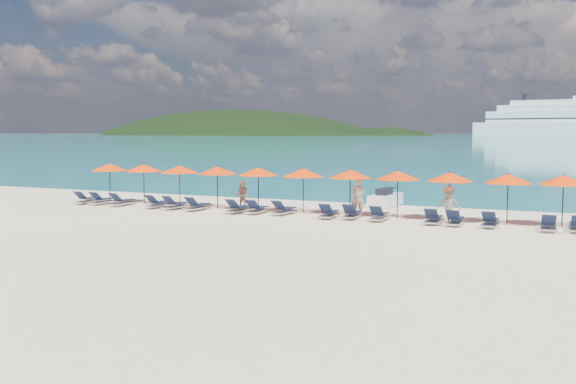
% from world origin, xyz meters
% --- Properties ---
extents(ground, '(1400.00, 1400.00, 0.00)m').
position_xyz_m(ground, '(0.00, 0.00, 0.00)').
color(ground, beige).
extents(sea, '(1600.00, 1300.00, 0.01)m').
position_xyz_m(sea, '(0.00, 660.00, 0.01)').
color(sea, '#1FA9B2').
rests_on(sea, ground).
extents(headland_main, '(374.00, 242.00, 126.50)m').
position_xyz_m(headland_main, '(-300.00, 540.00, -38.00)').
color(headland_main, black).
rests_on(headland_main, ground).
extents(headland_small, '(162.00, 126.00, 85.50)m').
position_xyz_m(headland_small, '(-150.00, 560.00, -35.00)').
color(headland_small, black).
rests_on(headland_small, ground).
extents(cruise_ship, '(145.43, 51.13, 40.02)m').
position_xyz_m(cruise_ship, '(9.24, 512.67, 10.41)').
color(cruise_ship, white).
rests_on(cruise_ship, ground).
extents(jetski, '(1.31, 2.84, 0.98)m').
position_xyz_m(jetski, '(3.05, 9.16, 0.40)').
color(jetski, silver).
rests_on(jetski, ground).
extents(beachgoer_a, '(0.74, 0.57, 1.81)m').
position_xyz_m(beachgoer_a, '(2.92, 4.73, 0.90)').
color(beachgoer_a, tan).
rests_on(beachgoer_a, ground).
extents(beachgoer_b, '(0.73, 0.44, 1.46)m').
position_xyz_m(beachgoer_b, '(-3.61, 5.22, 0.73)').
color(beachgoer_b, tan).
rests_on(beachgoer_b, ground).
extents(beachgoer_c, '(1.13, 0.72, 1.62)m').
position_xyz_m(beachgoer_c, '(7.24, 4.54, 0.81)').
color(beachgoer_c, tan).
rests_on(beachgoer_c, ground).
extents(umbrella_0, '(2.10, 2.10, 2.28)m').
position_xyz_m(umbrella_0, '(-11.97, 4.71, 2.02)').
color(umbrella_0, black).
rests_on(umbrella_0, ground).
extents(umbrella_1, '(2.10, 2.10, 2.28)m').
position_xyz_m(umbrella_1, '(-9.71, 4.88, 2.02)').
color(umbrella_1, black).
rests_on(umbrella_1, ground).
extents(umbrella_2, '(2.10, 2.10, 2.28)m').
position_xyz_m(umbrella_2, '(-7.19, 4.68, 2.02)').
color(umbrella_2, black).
rests_on(umbrella_2, ground).
extents(umbrella_3, '(2.10, 2.10, 2.28)m').
position_xyz_m(umbrella_3, '(-4.79, 4.62, 2.02)').
color(umbrella_3, black).
rests_on(umbrella_3, ground).
extents(umbrella_4, '(2.10, 2.10, 2.28)m').
position_xyz_m(umbrella_4, '(-2.40, 4.65, 2.02)').
color(umbrella_4, black).
rests_on(umbrella_4, ground).
extents(umbrella_5, '(2.10, 2.10, 2.28)m').
position_xyz_m(umbrella_5, '(0.06, 4.73, 2.02)').
color(umbrella_5, black).
rests_on(umbrella_5, ground).
extents(umbrella_6, '(2.10, 2.10, 2.28)m').
position_xyz_m(umbrella_6, '(2.49, 4.79, 2.02)').
color(umbrella_6, black).
rests_on(umbrella_6, ground).
extents(umbrella_7, '(2.10, 2.10, 2.28)m').
position_xyz_m(umbrella_7, '(4.82, 4.79, 2.02)').
color(umbrella_7, black).
rests_on(umbrella_7, ground).
extents(umbrella_8, '(2.10, 2.10, 2.28)m').
position_xyz_m(umbrella_8, '(7.22, 4.71, 2.02)').
color(umbrella_8, black).
rests_on(umbrella_8, ground).
extents(umbrella_9, '(2.10, 2.10, 2.28)m').
position_xyz_m(umbrella_9, '(9.74, 4.65, 2.02)').
color(umbrella_9, black).
rests_on(umbrella_9, ground).
extents(umbrella_10, '(2.10, 2.10, 2.28)m').
position_xyz_m(umbrella_10, '(11.96, 4.83, 2.02)').
color(umbrella_10, black).
rests_on(umbrella_10, ground).
extents(lounger_0, '(0.70, 1.73, 0.66)m').
position_xyz_m(lounger_0, '(-12.66, 3.52, 0.24)').
color(lounger_0, silver).
rests_on(lounger_0, ground).
extents(lounger_1, '(0.64, 1.71, 0.66)m').
position_xyz_m(lounger_1, '(-11.58, 3.57, 0.24)').
color(lounger_1, silver).
rests_on(lounger_1, ground).
extents(lounger_2, '(0.70, 1.73, 0.66)m').
position_xyz_m(lounger_2, '(-10.17, 3.51, 0.24)').
color(lounger_2, silver).
rests_on(lounger_2, ground).
extents(lounger_3, '(0.71, 1.73, 0.66)m').
position_xyz_m(lounger_3, '(-7.83, 3.51, 0.24)').
color(lounger_3, silver).
rests_on(lounger_3, ground).
extents(lounger_4, '(0.73, 1.74, 0.66)m').
position_xyz_m(lounger_4, '(-6.63, 3.39, 0.24)').
color(lounger_4, silver).
rests_on(lounger_4, ground).
extents(lounger_5, '(0.69, 1.72, 0.66)m').
position_xyz_m(lounger_5, '(-5.31, 3.43, 0.24)').
color(lounger_5, silver).
rests_on(lounger_5, ground).
extents(lounger_6, '(0.73, 1.74, 0.66)m').
position_xyz_m(lounger_6, '(-2.90, 3.38, 0.24)').
color(lounger_6, silver).
rests_on(lounger_6, ground).
extents(lounger_7, '(0.64, 1.71, 0.66)m').
position_xyz_m(lounger_7, '(-1.91, 3.54, 0.24)').
color(lounger_7, silver).
rests_on(lounger_7, ground).
extents(lounger_8, '(0.79, 1.75, 0.66)m').
position_xyz_m(lounger_8, '(-0.55, 3.73, 0.24)').
color(lounger_8, silver).
rests_on(lounger_8, ground).
extents(lounger_9, '(0.70, 1.73, 0.66)m').
position_xyz_m(lounger_9, '(1.91, 3.42, 0.24)').
color(lounger_9, silver).
rests_on(lounger_9, ground).
extents(lounger_10, '(0.73, 1.74, 0.66)m').
position_xyz_m(lounger_10, '(2.95, 3.72, 0.24)').
color(lounger_10, silver).
rests_on(lounger_10, ground).
extents(lounger_11, '(0.68, 1.72, 0.66)m').
position_xyz_m(lounger_11, '(4.31, 3.53, 0.24)').
color(lounger_11, silver).
rests_on(lounger_11, ground).
extents(lounger_12, '(0.62, 1.70, 0.66)m').
position_xyz_m(lounger_12, '(6.77, 3.55, 0.24)').
color(lounger_12, silver).
rests_on(lounger_12, ground).
extents(lounger_13, '(0.62, 1.70, 0.66)m').
position_xyz_m(lounger_13, '(7.71, 3.48, 0.24)').
color(lounger_13, silver).
rests_on(lounger_13, ground).
extents(lounger_14, '(0.65, 1.71, 0.66)m').
position_xyz_m(lounger_14, '(9.17, 3.57, 0.24)').
color(lounger_14, silver).
rests_on(lounger_14, ground).
extents(lounger_15, '(0.72, 1.73, 0.66)m').
position_xyz_m(lounger_15, '(11.46, 3.47, 0.24)').
color(lounger_15, silver).
rests_on(lounger_15, ground).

